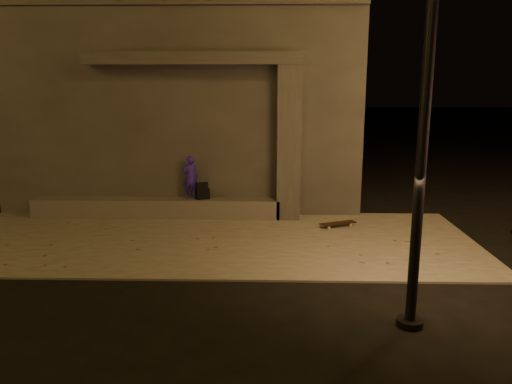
{
  "coord_description": "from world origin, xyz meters",
  "views": [
    {
      "loc": [
        1.24,
        -7.97,
        3.24
      ],
      "look_at": [
        0.98,
        2.0,
        1.05
      ],
      "focal_mm": 35.0,
      "sensor_mm": 36.0,
      "label": 1
    }
  ],
  "objects_px": {
    "skateboarder": "(190,178)",
    "backpack": "(203,193)",
    "column": "(289,144)",
    "skateboard": "(338,223)",
    "street_lamp_0": "(432,8)"
  },
  "relations": [
    {
      "from": "backpack",
      "to": "skateboard",
      "type": "height_order",
      "value": "backpack"
    },
    {
      "from": "column",
      "to": "backpack",
      "type": "distance_m",
      "value": 2.38
    },
    {
      "from": "backpack",
      "to": "street_lamp_0",
      "type": "bearing_deg",
      "value": -73.34
    },
    {
      "from": "skateboarder",
      "to": "backpack",
      "type": "distance_m",
      "value": 0.48
    },
    {
      "from": "backpack",
      "to": "skateboard",
      "type": "bearing_deg",
      "value": -30.18
    },
    {
      "from": "skateboard",
      "to": "column",
      "type": "bearing_deg",
      "value": 121.2
    },
    {
      "from": "column",
      "to": "skateboard",
      "type": "relative_size",
      "value": 4.12
    },
    {
      "from": "skateboarder",
      "to": "street_lamp_0",
      "type": "xyz_separation_m",
      "value": [
        3.82,
        -5.42,
        3.09
      ]
    },
    {
      "from": "column",
      "to": "skateboarder",
      "type": "xyz_separation_m",
      "value": [
        -2.35,
        0.0,
        -0.83
      ]
    },
    {
      "from": "skateboard",
      "to": "street_lamp_0",
      "type": "distance_m",
      "value": 6.13
    },
    {
      "from": "column",
      "to": "street_lamp_0",
      "type": "height_order",
      "value": "street_lamp_0"
    },
    {
      "from": "backpack",
      "to": "street_lamp_0",
      "type": "distance_m",
      "value": 7.34
    },
    {
      "from": "backpack",
      "to": "street_lamp_0",
      "type": "xyz_separation_m",
      "value": [
        3.52,
        -5.42,
        3.47
      ]
    },
    {
      "from": "skateboarder",
      "to": "backpack",
      "type": "relative_size",
      "value": 2.44
    },
    {
      "from": "skateboard",
      "to": "skateboarder",
      "type": "bearing_deg",
      "value": 143.39
    }
  ]
}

